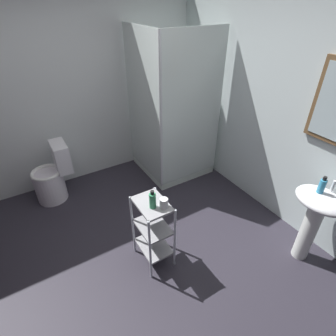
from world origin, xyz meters
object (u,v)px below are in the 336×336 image
object	(u,v)px
rinse_cup	(164,203)
body_wash_bottle_green	(153,200)
hand_soap_bottle	(322,186)
toilet	(53,178)
pedestal_sink	(315,214)
storage_cart	(153,228)
shower_stall	(170,144)

from	to	relation	value
rinse_cup	body_wash_bottle_green	bearing A→B (deg)	-118.75
hand_soap_bottle	body_wash_bottle_green	distance (m)	1.48
rinse_cup	hand_soap_bottle	bearing A→B (deg)	63.26
toilet	hand_soap_bottle	bearing A→B (deg)	40.65
pedestal_sink	toilet	distance (m)	3.01
pedestal_sink	storage_cart	bearing A→B (deg)	-119.86
shower_stall	pedestal_sink	size ratio (longest dim) A/B	2.47
shower_stall	pedestal_sink	bearing A→B (deg)	9.20
toilet	shower_stall	bearing A→B (deg)	80.77
toilet	storage_cart	size ratio (longest dim) A/B	1.03
shower_stall	storage_cart	bearing A→B (deg)	-37.68
pedestal_sink	toilet	world-z (taller)	pedestal_sink
toilet	body_wash_bottle_green	bearing A→B (deg)	21.08
hand_soap_bottle	pedestal_sink	bearing A→B (deg)	5.66
hand_soap_bottle	shower_stall	bearing A→B (deg)	-170.74
storage_cart	shower_stall	bearing A→B (deg)	142.32
shower_stall	rinse_cup	size ratio (longest dim) A/B	22.85
shower_stall	toilet	bearing A→B (deg)	-99.23
body_wash_bottle_green	storage_cart	bearing A→B (deg)	161.05
toilet	pedestal_sink	bearing A→B (deg)	40.25
storage_cart	hand_soap_bottle	distance (m)	1.56
pedestal_sink	rinse_cup	bearing A→B (deg)	-117.98
hand_soap_bottle	rinse_cup	world-z (taller)	hand_soap_bottle
shower_stall	hand_soap_bottle	xyz separation A→B (m)	(1.99, 0.32, 0.42)
pedestal_sink	rinse_cup	world-z (taller)	rinse_cup
shower_stall	pedestal_sink	xyz separation A→B (m)	(2.03, 0.33, 0.12)
body_wash_bottle_green	toilet	bearing A→B (deg)	-158.92
hand_soap_bottle	storage_cart	bearing A→B (deg)	-118.74
toilet	hand_soap_bottle	size ratio (longest dim) A/B	4.49
hand_soap_bottle	rinse_cup	bearing A→B (deg)	-116.74
toilet	hand_soap_bottle	xyz separation A→B (m)	(2.25, 1.93, 0.57)
hand_soap_bottle	body_wash_bottle_green	world-z (taller)	hand_soap_bottle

